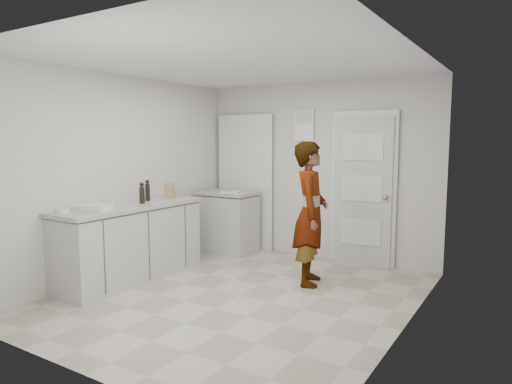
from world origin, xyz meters
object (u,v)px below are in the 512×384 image
Objects in this scene: person at (310,213)px; oil_cruet_b at (148,191)px; spice_jar at (176,194)px; baking_dish at (93,208)px; cake_mix_box at (169,191)px; egg_bowl at (62,211)px; oil_cruet_a at (142,193)px.

oil_cruet_b is at bearing 88.11° from person.
spice_jar is at bearing 82.76° from oil_cruet_b.
oil_cruet_b is at bearing 93.55° from baking_dish.
person is at bearing -8.84° from cake_mix_box.
oil_cruet_b is at bearing 87.80° from egg_bowl.
oil_cruet_b is at bearing -120.12° from cake_mix_box.
spice_jar is 1.66m from egg_bowl.
person is 19.57× the size of spice_jar.
oil_cruet_a is 0.99m from egg_bowl.
cake_mix_box is 0.77× the size of oil_cruet_a.
oil_cruet_a is (0.07, -0.68, 0.08)m from spice_jar.
egg_bowl is at bearing -113.13° from cake_mix_box.
person is 8.38× the size of cake_mix_box.
cake_mix_box is 1.47× the size of egg_bowl.
cake_mix_box is at bearing 96.58° from oil_cruet_a.
egg_bowl is at bearing -93.61° from spice_jar.
baking_dish is (0.05, -0.88, -0.10)m from oil_cruet_b.
oil_cruet_a is at bearing -59.90° from oil_cruet_b.
oil_cruet_b reaches higher than spice_jar.
baking_dish is 0.33m from egg_bowl.
person reaches higher than oil_cruet_b.
person is 1.93m from cake_mix_box.
oil_cruet_a reaches higher than egg_bowl.
egg_bowl is at bearing -92.20° from oil_cruet_b.
baking_dish is at bearing 108.39° from person.
cake_mix_box is at bearing 89.53° from baking_dish.
person is at bearing 6.15° from spice_jar.
person is at bearing 42.86° from egg_bowl.
spice_jar is at bearing 75.48° from person.
cake_mix_box is 1.21m from baking_dish.
oil_cruet_b reaches higher than oil_cruet_a.
cake_mix_box is at bearing 78.86° from oil_cruet_b.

